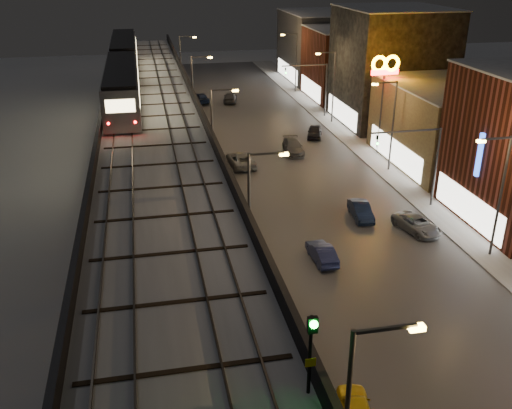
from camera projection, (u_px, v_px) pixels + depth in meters
road_surface at (287, 163)px, 59.21m from camera, size 17.00×120.00×0.06m
sidewalk_right at (377, 157)px, 61.01m from camera, size 4.00×120.00×0.14m
under_viaduct_pavement at (156, 172)px, 56.76m from camera, size 11.00×120.00×0.06m
elevated_viaduct at (153, 127)px, 51.67m from camera, size 9.00×100.00×6.30m
viaduct_trackbed at (152, 118)px, 51.47m from camera, size 8.40×100.00×0.32m
viaduct_parapet_streetside at (200, 111)px, 52.10m from camera, size 0.30×100.00×1.10m
viaduct_parapet_far at (102, 116)px, 50.52m from camera, size 0.30×100.00×1.10m
building_c at (452, 125)px, 57.88m from camera, size 12.20×15.20×8.16m
building_d at (391, 67)px, 71.01m from camera, size 12.20×13.20×14.16m
building_e at (351, 63)px, 84.37m from camera, size 12.20×12.20×10.16m
building_f at (322, 46)px, 96.71m from camera, size 12.20×16.20×11.16m
streetlight_left_1 at (253, 210)px, 35.95m from camera, size 2.57×0.28×9.00m
streetlight_right_1 at (498, 189)px, 39.06m from camera, size 2.56×0.28×9.00m
streetlight_left_2 at (215, 130)px, 52.08m from camera, size 2.57×0.28×9.00m
streetlight_right_2 at (391, 120)px, 55.20m from camera, size 2.56×0.28×9.00m
streetlight_left_3 at (195, 88)px, 68.22m from camera, size 2.57×0.28×9.00m
streetlight_right_3 at (332, 82)px, 71.33m from camera, size 2.56×0.28×9.00m
streetlight_left_4 at (183, 62)px, 84.35m from camera, size 2.57×0.28×9.00m
streetlight_right_4 at (294, 58)px, 87.46m from camera, size 2.56×0.28×9.00m
traffic_light_rig_a at (424, 158)px, 47.26m from camera, size 6.10×0.34×7.00m
traffic_light_rig_b at (318, 84)px, 74.15m from camera, size 6.10×0.34×7.00m
subway_train at (123, 68)px, 62.82m from camera, size 3.15×38.69×3.77m
rail_signal at (311, 340)px, 18.06m from camera, size 0.36×0.43×3.09m
car_near_white at (322, 253)px, 40.25m from camera, size 1.44×3.83×1.25m
car_mid_silver at (241, 160)px, 58.13m from camera, size 2.66×5.12×1.38m
car_mid_dark at (230, 98)px, 83.22m from camera, size 2.69×4.77×1.30m
car_far_white at (201, 98)px, 82.91m from camera, size 2.41×4.43×1.43m
car_onc_silver at (361, 211)px, 46.76m from camera, size 1.75×4.05×1.30m
car_onc_dark at (417, 225)px, 44.51m from camera, size 3.05×4.75×1.22m
car_onc_white at (293, 147)px, 62.03m from camera, size 2.41×4.95×1.39m
car_onc_red at (315, 132)px, 67.25m from camera, size 2.82×4.25×1.34m
sign_mcdonalds at (385, 74)px, 58.69m from camera, size 3.13×0.45×10.55m
sign_carwash at (485, 162)px, 43.34m from camera, size 1.51×0.35×7.81m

